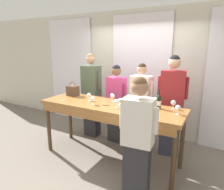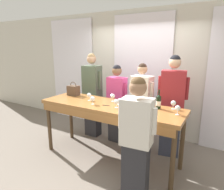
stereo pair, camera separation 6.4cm
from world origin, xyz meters
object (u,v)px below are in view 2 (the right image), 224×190
(wine_glass_front_left, at_px, (139,103))
(host_pouring, at_px, (136,138))
(wine_bottle, at_px, (159,102))
(guest_striped_shirt, at_px, (172,106))
(tasting_bar, at_px, (109,110))
(wine_glass_back_right, at_px, (178,108))
(guest_pink_top, at_px, (117,103))
(wine_glass_back_mid, at_px, (147,106))
(wine_glass_center_mid, at_px, (93,99))
(guest_cream_sweater, at_px, (141,106))
(wine_glass_back_left, at_px, (113,96))
(handbag, at_px, (73,90))
(guest_olive_jacket, at_px, (92,95))
(wine_glass_center_right, at_px, (173,103))
(wine_glass_front_mid, at_px, (120,101))
(wine_glass_center_left, at_px, (116,102))
(wine_glass_front_right, at_px, (89,95))

(wine_glass_front_left, xyz_separation_m, host_pouring, (0.25, -0.66, -0.28))
(wine_bottle, height_order, guest_striped_shirt, guest_striped_shirt)
(tasting_bar, relative_size, wine_glass_back_right, 17.90)
(wine_glass_back_right, bearing_deg, guest_pink_top, 154.78)
(wine_bottle, distance_m, wine_glass_back_mid, 0.29)
(tasting_bar, xyz_separation_m, wine_bottle, (0.80, 0.21, 0.22))
(wine_glass_center_mid, bearing_deg, guest_cream_sweater, 55.51)
(wine_glass_back_mid, relative_size, guest_cream_sweater, 0.08)
(wine_glass_back_left, relative_size, host_pouring, 0.09)
(handbag, bearing_deg, guest_olive_jacket, 76.47)
(handbag, height_order, wine_glass_center_mid, handbag)
(wine_glass_center_right, height_order, host_pouring, host_pouring)
(wine_glass_front_mid, distance_m, guest_cream_sweater, 0.75)
(wine_glass_center_left, bearing_deg, wine_glass_front_right, 167.96)
(guest_olive_jacket, height_order, host_pouring, guest_olive_jacket)
(tasting_bar, distance_m, wine_glass_back_right, 1.14)
(handbag, xyz_separation_m, wine_glass_center_mid, (0.72, -0.34, -0.01))
(wine_glass_center_mid, bearing_deg, wine_glass_front_right, 139.22)
(wine_glass_back_mid, bearing_deg, wine_glass_front_left, 145.75)
(handbag, relative_size, wine_glass_center_left, 1.98)
(tasting_bar, distance_m, wine_glass_back_left, 0.30)
(host_pouring, bearing_deg, wine_glass_center_mid, 154.85)
(wine_glass_back_mid, relative_size, guest_striped_shirt, 0.08)
(wine_glass_center_right, relative_size, wine_glass_back_right, 1.00)
(wine_glass_center_right, xyz_separation_m, wine_glass_back_right, (0.12, -0.24, 0.00))
(wine_glass_center_right, height_order, wine_glass_back_mid, same)
(wine_glass_center_mid, bearing_deg, guest_olive_jacket, 126.12)
(tasting_bar, distance_m, guest_pink_top, 0.75)
(wine_glass_front_left, relative_size, wine_glass_back_mid, 1.00)
(wine_glass_front_left, distance_m, wine_glass_front_right, 0.98)
(tasting_bar, relative_size, guest_olive_jacket, 1.36)
(wine_bottle, height_order, host_pouring, host_pouring)
(wine_glass_front_left, xyz_separation_m, guest_striped_shirt, (0.37, 0.65, -0.17))
(wine_glass_front_mid, xyz_separation_m, wine_glass_back_left, (-0.26, 0.21, 0.00))
(wine_glass_back_left, xyz_separation_m, guest_olive_jacket, (-0.81, 0.49, -0.17))
(wine_glass_front_right, bearing_deg, guest_striped_shirt, 25.62)
(wine_bottle, relative_size, guest_cream_sweater, 0.18)
(host_pouring, bearing_deg, guest_striped_shirt, 84.85)
(handbag, xyz_separation_m, guest_striped_shirt, (1.87, 0.49, -0.17))
(wine_glass_front_mid, bearing_deg, wine_glass_center_right, 20.23)
(wine_glass_center_right, xyz_separation_m, host_pouring, (-0.23, -0.91, -0.28))
(wine_glass_center_left, bearing_deg, guest_pink_top, 118.53)
(wine_glass_center_left, distance_m, guest_olive_jacket, 1.32)
(wine_glass_back_left, bearing_deg, wine_glass_front_left, -15.37)
(wine_glass_front_right, relative_size, guest_pink_top, 0.09)
(wine_glass_front_right, bearing_deg, guest_cream_sweater, 40.22)
(wine_glass_front_left, height_order, guest_cream_sweater, guest_cream_sweater)
(wine_glass_center_left, relative_size, guest_cream_sweater, 0.08)
(guest_striped_shirt, bearing_deg, wine_glass_front_mid, -134.52)
(host_pouring, bearing_deg, wine_glass_back_right, 62.23)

